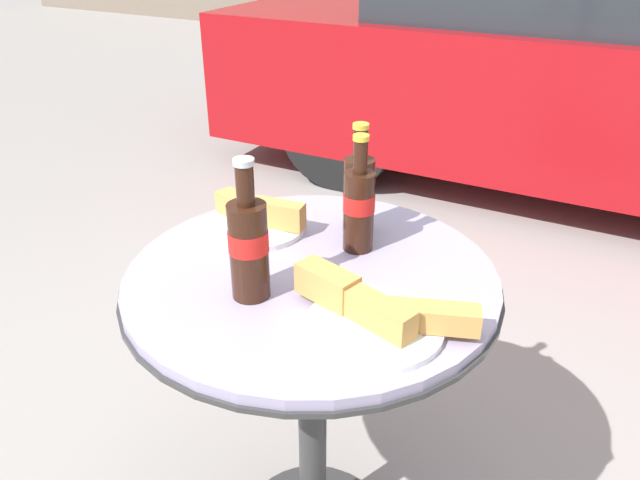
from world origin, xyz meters
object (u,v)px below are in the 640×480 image
lunch_plate_far (374,313)px  bistro_table (312,332)px  cola_bottle_right (359,206)px  cola_bottle_center (359,191)px  parked_car (624,67)px  cola_bottle_left (249,245)px  lunch_plate_near (255,219)px

lunch_plate_far → bistro_table: bearing=148.8°
cola_bottle_right → lunch_plate_far: 0.27m
bistro_table → lunch_plate_far: 0.26m
cola_bottle_center → lunch_plate_far: cola_bottle_center is taller
cola_bottle_right → parked_car: 2.60m
cola_bottle_left → lunch_plate_near: (-0.14, 0.22, -0.08)m
lunch_plate_near → parked_car: (0.55, 2.59, -0.13)m
cola_bottle_left → lunch_plate_near: 0.27m
lunch_plate_near → lunch_plate_far: lunch_plate_far is taller
cola_bottle_center → lunch_plate_near: 0.23m
cola_bottle_left → lunch_plate_near: cola_bottle_left is taller
cola_bottle_center → parked_car: (0.35, 2.50, -0.21)m
cola_bottle_right → lunch_plate_far: cola_bottle_right is taller
cola_bottle_center → lunch_plate_far: (0.17, -0.30, -0.07)m
cola_bottle_right → parked_car: size_ratio=0.06×
bistro_table → parked_car: parked_car is taller
cola_bottle_left → cola_bottle_right: size_ratio=1.08×
bistro_table → cola_bottle_right: 0.27m
bistro_table → cola_bottle_left: cola_bottle_left is taller
cola_bottle_left → lunch_plate_near: bearing=121.5°
cola_bottle_left → cola_bottle_center: bearing=78.9°
cola_bottle_center → parked_car: parked_car is taller
cola_bottle_center → cola_bottle_right: bearing=-65.2°
lunch_plate_near → lunch_plate_far: 0.42m
bistro_table → lunch_plate_near: lunch_plate_near is taller
lunch_plate_far → cola_bottle_center: bearing=119.1°
bistro_table → lunch_plate_far: size_ratio=2.24×
cola_bottle_center → lunch_plate_near: size_ratio=1.05×
cola_bottle_right → cola_bottle_center: bearing=114.8°
parked_car → lunch_plate_far: bearing=-93.7°
cola_bottle_right → lunch_plate_near: (-0.23, -0.02, -0.07)m
cola_bottle_left → lunch_plate_near: size_ratio=1.14×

